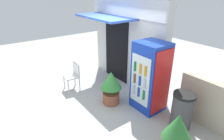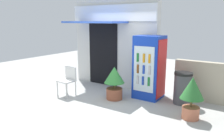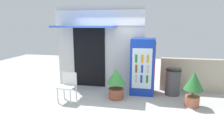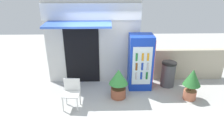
{
  "view_description": "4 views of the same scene",
  "coord_description": "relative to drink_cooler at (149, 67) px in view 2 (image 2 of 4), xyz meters",
  "views": [
    {
      "loc": [
        3.93,
        -2.3,
        2.98
      ],
      "look_at": [
        0.29,
        0.39,
        0.98
      ],
      "focal_mm": 29.79,
      "sensor_mm": 36.0,
      "label": 1
    },
    {
      "loc": [
        3.77,
        -4.89,
        2.22
      ],
      "look_at": [
        0.14,
        0.51,
        0.8
      ],
      "focal_mm": 36.29,
      "sensor_mm": 36.0,
      "label": 2
    },
    {
      "loc": [
        1.41,
        -5.45,
        2.26
      ],
      "look_at": [
        0.23,
        0.28,
        0.92
      ],
      "focal_mm": 32.16,
      "sensor_mm": 36.0,
      "label": 3
    },
    {
      "loc": [
        -0.01,
        -5.31,
        3.53
      ],
      "look_at": [
        0.15,
        0.53,
        0.85
      ],
      "focal_mm": 33.51,
      "sensor_mm": 36.0,
      "label": 4
    }
  ],
  "objects": [
    {
      "name": "ground",
      "position": [
        -1.1,
        -1.0,
        -0.91
      ],
      "size": [
        16.0,
        16.0,
        0.0
      ],
      "primitive_type": "plane",
      "color": "#B2B2AD"
    },
    {
      "name": "storefront_building",
      "position": [
        -1.6,
        0.53,
        0.61
      ],
      "size": [
        3.16,
        1.22,
        2.9
      ],
      "color": "silver",
      "rests_on": "ground"
    },
    {
      "name": "drink_cooler",
      "position": [
        0.0,
        0.0,
        0.0
      ],
      "size": [
        0.77,
        0.74,
        1.82
      ],
      "color": "#1438B2",
      "rests_on": "ground"
    },
    {
      "name": "plastic_chair",
      "position": [
        -2.12,
        -1.15,
        -0.39
      ],
      "size": [
        0.5,
        0.45,
        0.86
      ],
      "color": "silver",
      "rests_on": "ground"
    },
    {
      "name": "potted_plant_near_shop",
      "position": [
        -0.76,
        -0.67,
        -0.36
      ],
      "size": [
        0.58,
        0.58,
        0.95
      ],
      "color": "#995138",
      "rests_on": "ground"
    },
    {
      "name": "potted_plant_curbside",
      "position": [
        1.44,
        -0.82,
        -0.31
      ],
      "size": [
        0.53,
        0.53,
        0.99
      ],
      "color": "#BC6B4C",
      "rests_on": "ground"
    },
    {
      "name": "trash_bin",
      "position": [
        0.98,
        0.05,
        -0.47
      ],
      "size": [
        0.49,
        0.49,
        0.87
      ],
      "color": "#47474C",
      "rests_on": "ground"
    },
    {
      "name": "stone_boundary_wall",
      "position": [
        1.86,
        0.58,
        -0.35
      ],
      "size": [
        2.54,
        0.2,
        1.12
      ],
      "primitive_type": "cube",
      "color": "#B7AD93",
      "rests_on": "ground"
    }
  ]
}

